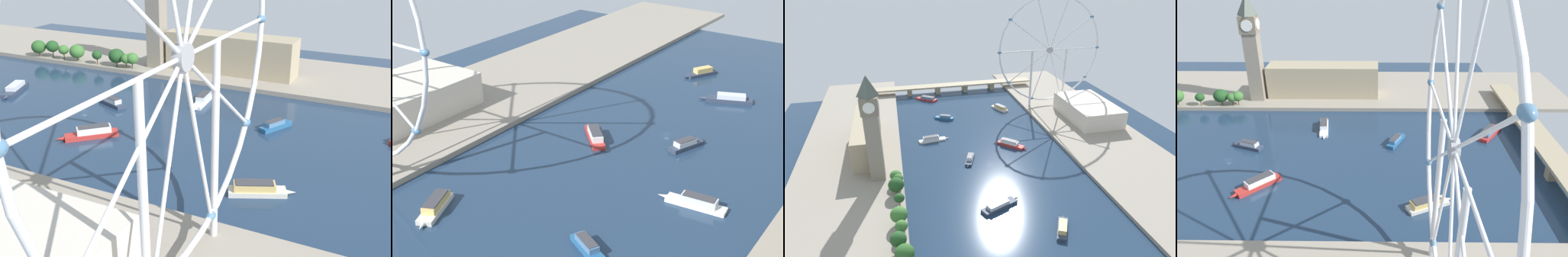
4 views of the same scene
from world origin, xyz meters
TOP-DOWN VIEW (x-y plane):
  - ground_plane at (0.00, 0.00)m, footprint 410.86×410.86m
  - riverbank_left at (-120.43, 0.00)m, footprint 90.00×520.00m
  - clock_tower at (-94.81, -5.14)m, footprint 14.18×14.18m
  - parliament_block at (-104.32, 49.56)m, footprint 22.00×93.40m
  - tree_row_embankment at (-80.24, -63.22)m, footprint 14.18×96.97m
  - ferris_wheel at (104.40, 120.05)m, footprint 126.73×3.20m
  - river_bridge at (0.00, 203.25)m, footprint 222.86×16.33m
  - tour_boat_2 at (-23.92, 108.78)m, footprint 23.09×14.05m
  - tour_boat_3 at (28.83, 27.40)m, footprint 25.33×25.78m
  - tour_boat_4 at (45.98, 122.62)m, footprint 16.14×26.92m
  - tour_boat_5 at (-43.91, 56.31)m, footprint 31.28×8.89m
  - tour_boat_6 at (-15.86, 8.38)m, footprint 12.50×23.76m
  - tour_boat_7 at (-36.49, 176.68)m, footprint 28.27×23.39m

SIDE VIEW (x-z plane):
  - ground_plane at x=0.00m, z-range 0.00..0.00m
  - riverbank_left at x=-120.43m, z-range 0.00..3.00m
  - tour_boat_2 at x=-23.92m, z-range -0.50..4.63m
  - tour_boat_6 at x=-15.86m, z-range -0.51..4.67m
  - tour_boat_7 at x=-36.49m, z-range -0.46..4.82m
  - tour_boat_5 at x=-43.91m, z-range -0.54..5.04m
  - tour_boat_4 at x=45.98m, z-range -0.42..5.22m
  - tour_boat_3 at x=28.83m, z-range -0.57..5.72m
  - river_bridge at x=0.00m, z-range 2.73..13.26m
  - tree_row_embankment at x=-80.24m, z-range 4.22..17.59m
  - parliament_block at x=-104.32m, z-range 3.00..30.07m
  - clock_tower at x=-94.81m, z-range 4.88..90.81m
  - ferris_wheel at x=104.40m, z-range 4.76..133.77m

